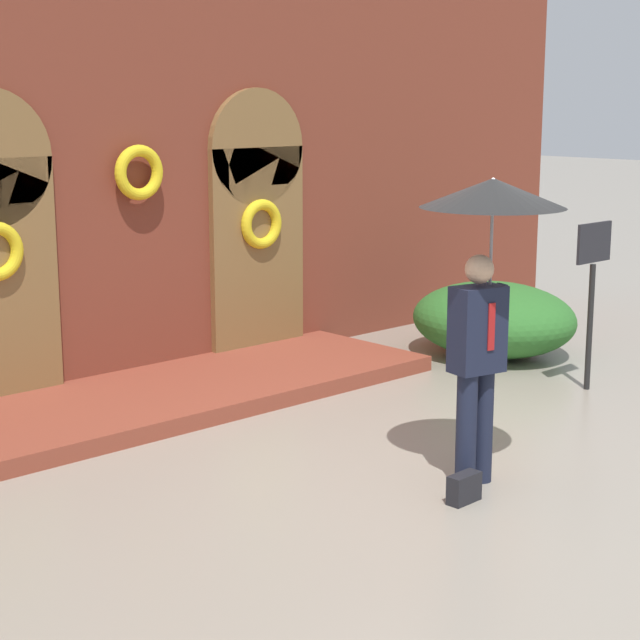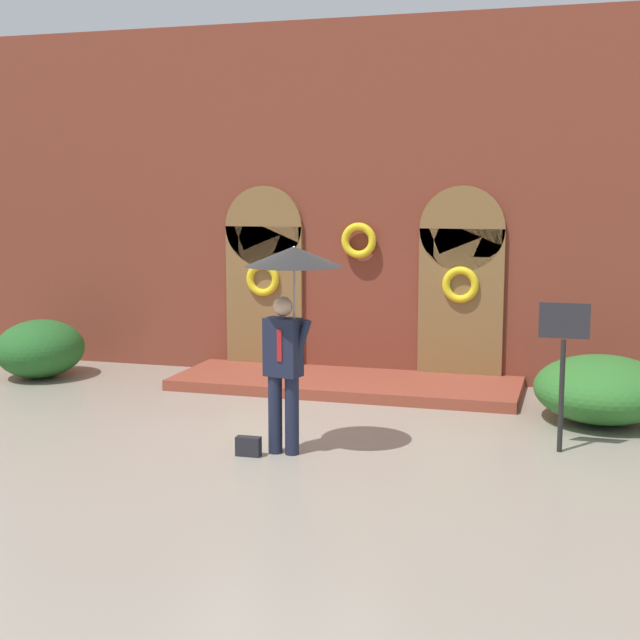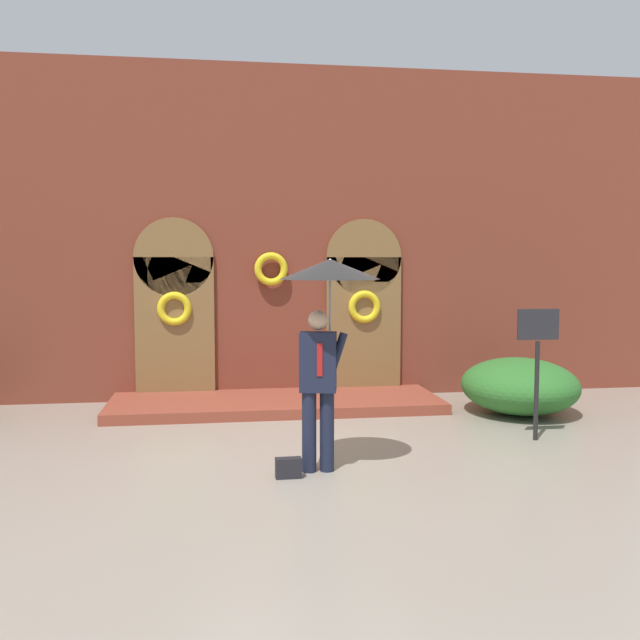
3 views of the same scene
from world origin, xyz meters
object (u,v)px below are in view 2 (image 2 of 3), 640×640
Objects in this scene: handbag at (248,446)px; shrub_right at (602,389)px; shrub_left at (40,349)px; person_with_umbrella at (291,287)px; sign_post at (563,352)px.

shrub_right reaches higher than handbag.
shrub_left is 8.61m from shrub_right.
shrub_left is at bearing 150.66° from person_with_umbrella.
person_with_umbrella is 1.87m from handbag.
sign_post reaches higher than handbag.
sign_post is at bearing 18.04° from person_with_umbrella.
person_with_umbrella is 3.16m from sign_post.
person_with_umbrella is 6.13m from shrub_left.
sign_post is (3.37, 1.15, 1.05)m from handbag.
person_with_umbrella is 4.51m from shrub_right.
handbag is at bearing -161.15° from sign_post.
sign_post is 8.38m from shrub_left.
sign_post is 0.88× the size of shrub_right.
handbag is at bearing -156.12° from person_with_umbrella.
handbag is at bearing -144.52° from shrub_right.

